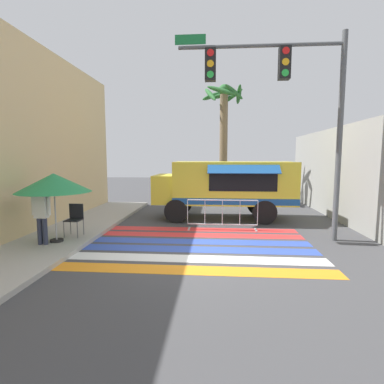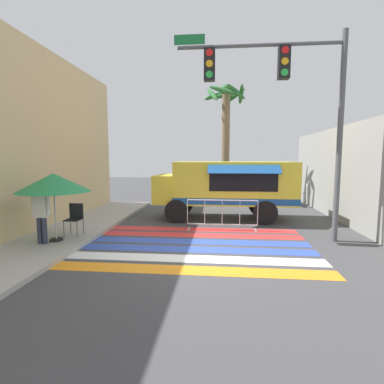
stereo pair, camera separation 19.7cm
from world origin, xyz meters
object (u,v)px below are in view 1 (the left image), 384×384
vendor_person (41,212)px  barricade_front (222,215)px  traffic_signal_pole (285,91)px  patio_umbrella (54,183)px  folding_chair (75,217)px  palm_tree (224,125)px  food_truck (223,184)px

vendor_person → barricade_front: (4.92, 2.57, -0.47)m
traffic_signal_pole → patio_umbrella: 7.06m
patio_umbrella → folding_chair: patio_umbrella is taller
traffic_signal_pole → palm_tree: 7.48m
food_truck → folding_chair: (-4.54, -3.53, -0.71)m
folding_chair → vendor_person: size_ratio=0.61×
traffic_signal_pole → barricade_front: size_ratio=2.49×
food_truck → vendor_person: bearing=-137.7°
traffic_signal_pole → patio_umbrella: (-6.45, -1.18, -2.60)m
food_truck → barricade_front: food_truck is taller
food_truck → palm_tree: palm_tree is taller
patio_umbrella → barricade_front: 5.37m
food_truck → traffic_signal_pole: bearing=-60.9°
folding_chair → vendor_person: (-0.44, -1.00, 0.30)m
folding_chair → palm_tree: (4.64, 7.80, 3.52)m
traffic_signal_pole → palm_tree: size_ratio=0.95×
patio_umbrella → folding_chair: (0.22, 0.69, -1.08)m
patio_umbrella → vendor_person: size_ratio=1.27×
patio_umbrella → folding_chair: bearing=72.4°
food_truck → folding_chair: bearing=-142.1°
patio_umbrella → palm_tree: (4.86, 8.49, 2.44)m
traffic_signal_pole → palm_tree: (-1.59, 7.31, -0.16)m
folding_chair → barricade_front: size_ratio=0.40×
traffic_signal_pole → barricade_front: bearing=148.3°
traffic_signal_pole → vendor_person: (-6.67, -1.49, -3.38)m
food_truck → folding_chair: size_ratio=5.78×
vendor_person → patio_umbrella: bearing=37.8°
traffic_signal_pole → food_truck: bearing=119.1°
patio_umbrella → palm_tree: 10.09m
patio_umbrella → vendor_person: 0.86m
food_truck → palm_tree: bearing=88.6°
barricade_front → patio_umbrella: bearing=-154.3°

